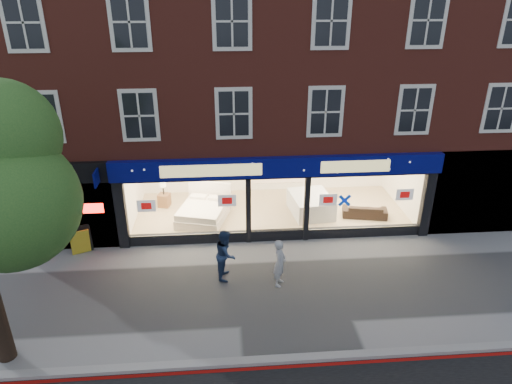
{
  "coord_description": "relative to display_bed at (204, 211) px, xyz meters",
  "views": [
    {
      "loc": [
        -1.93,
        -11.45,
        8.56
      ],
      "look_at": [
        -0.82,
        2.5,
        2.22
      ],
      "focal_mm": 32.0,
      "sensor_mm": 36.0,
      "label": 1
    }
  ],
  "objects": [
    {
      "name": "building",
      "position": [
        2.71,
        2.16,
        6.23
      ],
      "size": [
        19.0,
        8.26,
        10.3
      ],
      "color": "maroon",
      "rests_on": "ground"
    },
    {
      "name": "mattress_stack",
      "position": [
        4.32,
        0.17,
        0.04
      ],
      "size": [
        1.74,
        2.1,
        0.76
      ],
      "rotation": [
        0.0,
        0.0,
        0.12
      ],
      "color": "silver",
      "rests_on": "showroom_floor"
    },
    {
      "name": "kerb_line",
      "position": [
        2.72,
        -7.88,
        -0.43
      ],
      "size": [
        60.0,
        0.1,
        0.01
      ],
      "primitive_type": "cube",
      "color": "#8C0A07",
      "rests_on": "ground"
    },
    {
      "name": "ground",
      "position": [
        2.72,
        -4.78,
        -0.44
      ],
      "size": [
        120.0,
        120.0,
        0.0
      ],
      "primitive_type": "plane",
      "color": "gray",
      "rests_on": "ground"
    },
    {
      "name": "bedside_table",
      "position": [
        -1.68,
        1.27,
        -0.06
      ],
      "size": [
        0.55,
        0.55,
        0.55
      ],
      "primitive_type": "cube",
      "rotation": [
        0.0,
        0.0,
        -0.25
      ],
      "color": "brown",
      "rests_on": "showroom_floor"
    },
    {
      "name": "showroom_floor",
      "position": [
        2.72,
        0.47,
        -0.39
      ],
      "size": [
        11.0,
        4.5,
        0.1
      ],
      "primitive_type": "cube",
      "color": "tan",
      "rests_on": "ground"
    },
    {
      "name": "pedestrian_blue",
      "position": [
        0.81,
        -3.89,
        0.4
      ],
      "size": [
        0.74,
        0.89,
        1.67
      ],
      "primitive_type": "imported",
      "rotation": [
        0.0,
        0.0,
        1.43
      ],
      "color": "navy",
      "rests_on": "ground"
    },
    {
      "name": "sofa",
      "position": [
        6.42,
        -0.33,
        -0.08
      ],
      "size": [
        1.85,
        1.03,
        0.51
      ],
      "primitive_type": "imported",
      "rotation": [
        0.0,
        0.0,
        2.93
      ],
      "color": "black",
      "rests_on": "showroom_floor"
    },
    {
      "name": "kerb_stone",
      "position": [
        2.72,
        -7.68,
        -0.38
      ],
      "size": [
        60.0,
        0.25,
        0.12
      ],
      "primitive_type": "cube",
      "color": "gray",
      "rests_on": "ground"
    },
    {
      "name": "display_bed",
      "position": [
        0.0,
        0.0,
        0.0
      ],
      "size": [
        2.26,
        2.52,
        1.2
      ],
      "rotation": [
        0.0,
        0.0,
        -0.27
      ],
      "color": "white",
      "rests_on": "showroom_floor"
    },
    {
      "name": "a_board",
      "position": [
        -4.18,
        -2.08,
        0.06
      ],
      "size": [
        0.75,
        0.63,
        0.99
      ],
      "primitive_type": "cube",
      "rotation": [
        0.0,
        0.0,
        0.4
      ],
      "color": "gold",
      "rests_on": "ground"
    },
    {
      "name": "pedestrian_grey",
      "position": [
        2.47,
        -4.44,
        0.34
      ],
      "size": [
        0.56,
        0.67,
        1.56
      ],
      "primitive_type": "imported",
      "rotation": [
        0.0,
        0.0,
        1.2
      ],
      "color": "#A9ABB1",
      "rests_on": "ground"
    }
  ]
}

